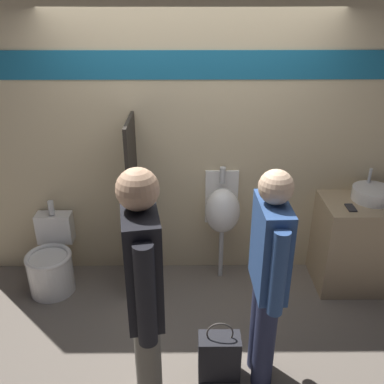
% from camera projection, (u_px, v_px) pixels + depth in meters
% --- Properties ---
extents(ground_plane, '(16.00, 16.00, 0.00)m').
position_uv_depth(ground_plane, '(192.00, 301.00, 3.98)').
color(ground_plane, '#70665B').
extents(display_wall, '(4.50, 0.07, 2.70)m').
position_uv_depth(display_wall, '(192.00, 141.00, 3.92)').
color(display_wall, beige).
rests_on(display_wall, ground_plane).
extents(sink_counter, '(1.00, 0.56, 0.88)m').
position_uv_depth(sink_counter, '(371.00, 244.00, 4.06)').
color(sink_counter, tan).
rests_on(sink_counter, ground_plane).
extents(sink_basin, '(0.37, 0.37, 0.25)m').
position_uv_depth(sink_basin, '(373.00, 194.00, 3.89)').
color(sink_basin, white).
rests_on(sink_basin, sink_counter).
extents(cell_phone, '(0.07, 0.14, 0.01)m').
position_uv_depth(cell_phone, '(351.00, 208.00, 3.76)').
color(cell_phone, '#232328').
rests_on(cell_phone, sink_counter).
extents(divider_near_counter, '(0.03, 0.54, 1.65)m').
position_uv_depth(divider_near_counter, '(134.00, 208.00, 3.88)').
color(divider_near_counter, '#28231E').
rests_on(divider_near_counter, ground_plane).
extents(urinal_near_counter, '(0.33, 0.33, 1.13)m').
position_uv_depth(urinal_near_counter, '(222.00, 210.00, 4.03)').
color(urinal_near_counter, silver).
rests_on(urinal_near_counter, ground_plane).
extents(toilet, '(0.43, 0.59, 0.82)m').
position_uv_depth(toilet, '(52.00, 264.00, 4.06)').
color(toilet, white).
rests_on(toilet, ground_plane).
extents(person_in_vest, '(0.27, 0.62, 1.80)m').
position_uv_depth(person_in_vest, '(144.00, 293.00, 2.55)').
color(person_in_vest, '#666056').
rests_on(person_in_vest, ground_plane).
extents(person_with_lanyard, '(0.22, 0.58, 1.67)m').
position_uv_depth(person_with_lanyard, '(268.00, 273.00, 2.85)').
color(person_with_lanyard, '#282D4C').
rests_on(person_with_lanyard, ground_plane).
extents(shopping_bag, '(0.31, 0.17, 0.51)m').
position_uv_depth(shopping_bag, '(219.00, 356.00, 3.15)').
color(shopping_bag, '#232328').
rests_on(shopping_bag, ground_plane).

